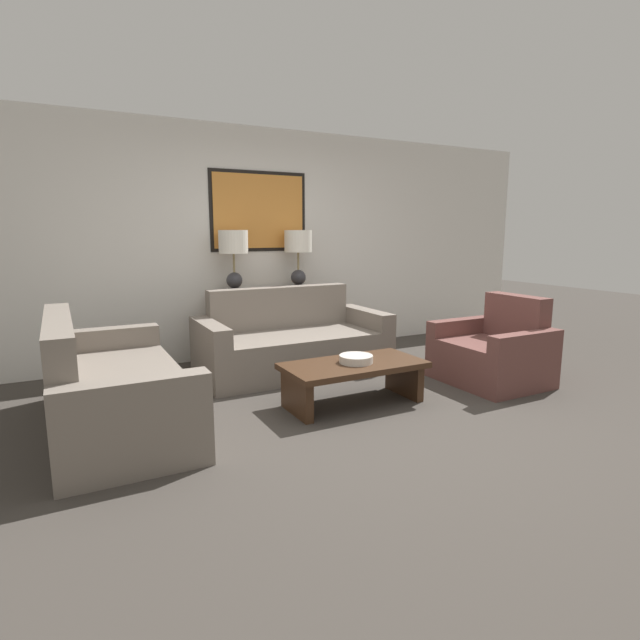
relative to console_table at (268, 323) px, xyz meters
name	(u,v)px	position (x,y,z in m)	size (l,w,h in m)	color
ground_plane	(369,416)	(0.00, -2.16, -0.41)	(20.00, 20.00, 0.00)	#3D3833
back_wall	(258,243)	(0.00, 0.28, 0.92)	(8.08, 0.12, 2.65)	silver
console_table	(268,323)	(0.00, 0.00, 0.00)	(1.29, 0.40, 0.82)	brown
table_lamp_left	(233,249)	(-0.40, 0.00, 0.87)	(0.32, 0.32, 0.67)	#333338
table_lamp_right	(298,248)	(0.40, 0.00, 0.87)	(0.32, 0.32, 0.67)	#333338
couch_by_back_wall	(292,344)	(0.00, -0.67, -0.12)	(1.96, 0.92, 0.87)	slate
couch_by_side	(111,390)	(-1.85, -1.45, -0.12)	(0.92, 1.96, 0.87)	slate
coffee_table	(354,373)	(0.04, -1.86, -0.13)	(1.21, 0.60, 0.37)	#3D2616
decorative_bowl	(356,359)	(0.05, -1.87, -0.01)	(0.29, 0.29, 0.07)	beige
armchair_near_back_wall	(493,353)	(1.60, -1.94, -0.12)	(0.83, 0.96, 0.85)	brown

